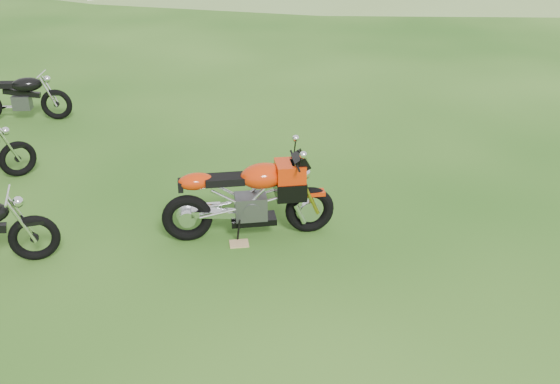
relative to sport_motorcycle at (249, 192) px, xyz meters
name	(u,v)px	position (x,y,z in m)	size (l,w,h in m)	color
ground	(265,291)	(-0.13, -1.24, -0.62)	(120.00, 120.00, 0.00)	#15450E
sport_motorcycle	(249,192)	(0.00, 0.00, 0.00)	(2.06, 0.51, 1.24)	red
plywood_board	(239,244)	(-0.18, -0.18, -0.61)	(0.23, 0.19, 0.02)	tan
vintage_moto_d	(20,96)	(-3.10, 5.44, -0.14)	(1.82, 0.42, 0.96)	black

